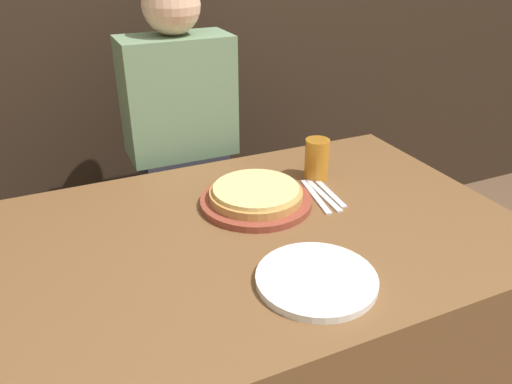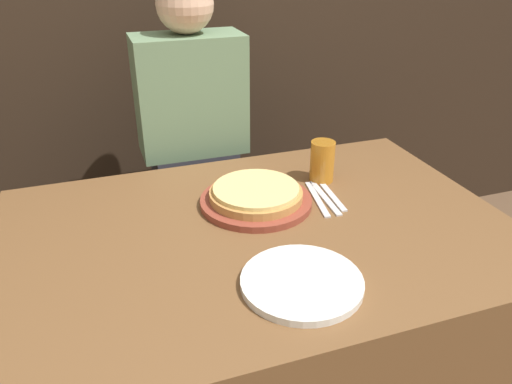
# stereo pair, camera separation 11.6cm
# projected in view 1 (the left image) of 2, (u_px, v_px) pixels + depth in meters

# --- Properties ---
(dining_table) EXTENTS (1.36, 0.92, 0.73)m
(dining_table) POSITION_uv_depth(u_px,v_px,m) (263.00, 330.00, 1.51)
(dining_table) COLOR brown
(dining_table) RESTS_ON ground_plane
(pizza_on_board) EXTENTS (0.33, 0.33, 0.06)m
(pizza_on_board) POSITION_uv_depth(u_px,v_px,m) (256.00, 197.00, 1.44)
(pizza_on_board) COLOR brown
(pizza_on_board) RESTS_ON dining_table
(beer_glass) EXTENTS (0.08, 0.08, 0.13)m
(beer_glass) POSITION_uv_depth(u_px,v_px,m) (317.00, 157.00, 1.58)
(beer_glass) COLOR #B7701E
(beer_glass) RESTS_ON dining_table
(dinner_plate) EXTENTS (0.28, 0.28, 0.02)m
(dinner_plate) POSITION_uv_depth(u_px,v_px,m) (316.00, 279.00, 1.13)
(dinner_plate) COLOR silver
(dinner_plate) RESTS_ON dining_table
(fork) EXTENTS (0.05, 0.22, 0.00)m
(fork) POSITION_uv_depth(u_px,v_px,m) (316.00, 196.00, 1.49)
(fork) COLOR silver
(fork) RESTS_ON dining_table
(dinner_knife) EXTENTS (0.03, 0.22, 0.00)m
(dinner_knife) POSITION_uv_depth(u_px,v_px,m) (323.00, 195.00, 1.50)
(dinner_knife) COLOR silver
(dinner_knife) RESTS_ON dining_table
(spoon) EXTENTS (0.03, 0.19, 0.00)m
(spoon) POSITION_uv_depth(u_px,v_px,m) (330.00, 193.00, 1.51)
(spoon) COLOR silver
(spoon) RESTS_ON dining_table
(diner_person) EXTENTS (0.38, 0.20, 1.32)m
(diner_person) POSITION_uv_depth(u_px,v_px,m) (183.00, 166.00, 1.88)
(diner_person) COLOR #33333D
(diner_person) RESTS_ON ground_plane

